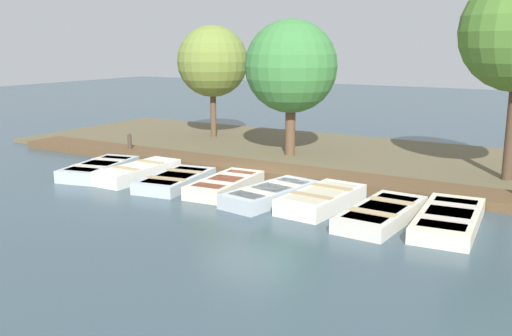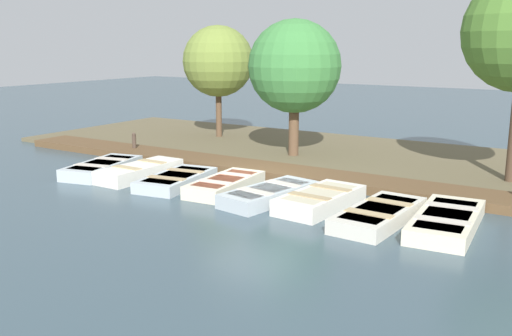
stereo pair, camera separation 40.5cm
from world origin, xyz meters
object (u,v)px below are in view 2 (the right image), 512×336
(rowboat_3, at_px, (225,184))
(rowboat_6, at_px, (379,215))
(rowboat_2, at_px, (177,180))
(park_tree_left, at_px, (295,67))
(rowboat_7, at_px, (447,221))
(mooring_post_near, at_px, (134,143))
(rowboat_0, at_px, (102,168))
(rowboat_1, at_px, (140,171))
(rowboat_5, at_px, (320,200))
(park_tree_far_left, at_px, (218,61))
(rowboat_4, at_px, (269,194))

(rowboat_3, bearing_deg, rowboat_6, 80.62)
(rowboat_2, distance_m, park_tree_left, 6.03)
(rowboat_7, bearing_deg, mooring_post_near, -106.73)
(rowboat_0, relative_size, rowboat_1, 1.06)
(rowboat_7, height_order, mooring_post_near, mooring_post_near)
(rowboat_3, height_order, rowboat_5, rowboat_5)
(rowboat_1, distance_m, rowboat_7, 9.07)
(rowboat_1, xyz_separation_m, rowboat_2, (0.12, 1.53, -0.05))
(park_tree_far_left, bearing_deg, rowboat_7, 58.27)
(rowboat_0, relative_size, rowboat_2, 1.05)
(rowboat_2, relative_size, rowboat_3, 1.03)
(rowboat_2, relative_size, park_tree_far_left, 0.60)
(rowboat_7, bearing_deg, park_tree_left, -131.58)
(rowboat_2, bearing_deg, rowboat_4, 81.27)
(mooring_post_near, bearing_deg, rowboat_7, 77.65)
(park_tree_far_left, bearing_deg, park_tree_left, 67.23)
(rowboat_1, xyz_separation_m, park_tree_left, (-4.99, 2.54, 2.99))
(rowboat_3, bearing_deg, park_tree_far_left, -147.07)
(rowboat_1, relative_size, rowboat_7, 0.88)
(rowboat_1, relative_size, mooring_post_near, 3.49)
(rowboat_4, height_order, park_tree_far_left, park_tree_far_left)
(mooring_post_near, height_order, park_tree_left, park_tree_left)
(rowboat_3, xyz_separation_m, park_tree_far_left, (-6.82, -5.16, 3.06))
(rowboat_0, distance_m, rowboat_7, 10.47)
(rowboat_2, distance_m, rowboat_7, 7.55)
(rowboat_0, xyz_separation_m, rowboat_3, (-0.31, 4.48, -0.00))
(rowboat_1, height_order, rowboat_2, rowboat_1)
(mooring_post_near, height_order, park_tree_far_left, park_tree_far_left)
(mooring_post_near, bearing_deg, park_tree_left, 113.99)
(rowboat_5, bearing_deg, park_tree_far_left, -125.88)
(rowboat_4, relative_size, park_tree_left, 0.62)
(rowboat_1, height_order, rowboat_5, rowboat_1)
(rowboat_0, distance_m, rowboat_1, 1.41)
(rowboat_2, bearing_deg, mooring_post_near, -131.13)
(rowboat_5, bearing_deg, rowboat_3, -87.17)
(rowboat_0, height_order, mooring_post_near, mooring_post_near)
(rowboat_2, xyz_separation_m, rowboat_6, (0.20, 6.13, 0.01))
(rowboat_6, bearing_deg, rowboat_2, -88.68)
(rowboat_3, xyz_separation_m, park_tree_left, (-4.89, -0.54, 3.01))
(rowboat_0, bearing_deg, rowboat_3, 81.78)
(park_tree_left, bearing_deg, rowboat_3, 6.30)
(rowboat_1, height_order, park_tree_left, park_tree_left)
(rowboat_4, relative_size, mooring_post_near, 3.69)
(rowboat_0, distance_m, park_tree_far_left, 7.79)
(rowboat_2, bearing_deg, rowboat_6, 79.60)
(park_tree_far_left, bearing_deg, rowboat_0, 5.46)
(rowboat_1, xyz_separation_m, rowboat_7, (-0.03, 9.07, -0.03))
(rowboat_2, relative_size, rowboat_5, 1.04)
(mooring_post_near, xyz_separation_m, park_tree_far_left, (-4.30, 0.69, 2.84))
(rowboat_0, xyz_separation_m, park_tree_left, (-5.19, 3.94, 3.01))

